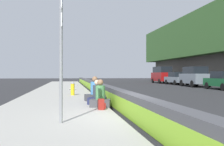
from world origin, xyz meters
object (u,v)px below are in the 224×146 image
Objects in this scene: route_sign_post at (61,47)px; parked_car_farther at (162,74)px; seated_person_foreground at (100,98)px; seated_person_rear at (95,93)px; seated_person_middle at (97,96)px; parked_car_fourth at (224,80)px; backpack at (101,104)px; fire_hydrant at (73,88)px; parked_car_far at (177,78)px; parked_car_midline at (195,76)px.

route_sign_post reaches higher than parked_car_farther.
seated_person_rear is at bearing -0.15° from seated_person_foreground.
seated_person_middle is 0.24× the size of parked_car_fourth.
seated_person_foreground reaches higher than backpack.
seated_person_foreground is at bearing -170.81° from fire_hydrant.
route_sign_post is at bearing 152.19° from parked_car_far.
fire_hydrant is 7.23m from backpack.
route_sign_post is at bearing 151.67° from backpack.
route_sign_post reaches higher than parked_car_far.
parked_car_far is 5.86m from parked_car_farther.
parked_car_midline is at bearing -36.71° from seated_person_middle.
parked_car_farther reaches higher than seated_person_rear.
parked_car_far is (5.83, -0.23, -0.32)m from parked_car_midline.
fire_hydrant is at bearing 141.65° from parked_car_far.
seated_person_foreground is at bearing -178.48° from seated_person_middle.
parked_car_midline is at bearing -0.11° from parked_car_fourth.
parked_car_farther is at bearing -24.32° from seated_person_middle.
parked_car_far is (11.77, -0.24, 0.00)m from parked_car_fourth.
seated_person_middle is 0.22× the size of parked_car_midline.
seated_person_rear is at bearing -1.14° from backpack.
parked_car_farther is at bearing -23.54° from seated_person_foreground.
route_sign_post is at bearing 156.52° from parked_car_farther.
fire_hydrant is at bearing 130.86° from parked_car_midline.
route_sign_post is at bearing 162.19° from seated_person_middle.
backpack is at bearing -172.36° from fire_hydrant.
parked_car_fourth reaches higher than seated_person_middle.
parked_car_far is (27.63, -14.58, -1.35)m from route_sign_post.
route_sign_post reaches higher than parked_car_fourth.
fire_hydrant is at bearing 7.64° from backpack.
parked_car_midline is at bearing -33.99° from backpack.
fire_hydrant is 4.01m from seated_person_rear.
parked_car_far is (24.14, -13.10, 0.37)m from seated_person_foreground.
backpack is at bearing 135.70° from parked_car_fourth.
route_sign_post reaches higher than seated_person_middle.
parked_car_farther is at bearing -23.05° from backpack.
seated_person_foreground is 2.80× the size of backpack.
parked_car_midline is (21.80, -14.34, -1.03)m from route_sign_post.
seated_person_rear is (1.40, -0.03, 0.04)m from seated_person_middle.
seated_person_middle is (1.02, 0.03, -0.01)m from seated_person_foreground.
parked_car_fourth is at bearing -44.30° from backpack.
backpack is 0.08× the size of parked_car_midline.
parked_car_fourth and parked_car_far have the same top height.
seated_person_rear is 0.27× the size of parked_car_far.
route_sign_post is 9.00× the size of backpack.
route_sign_post is 21.42m from parked_car_fourth.
seated_person_middle is 0.89× the size of seated_person_rear.
backpack is at bearing 146.01° from parked_car_midline.
parked_car_farther is (33.48, -14.54, -0.86)m from route_sign_post.
fire_hydrant is 2.20× the size of backpack.
parked_car_far reaches higher than seated_person_foreground.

